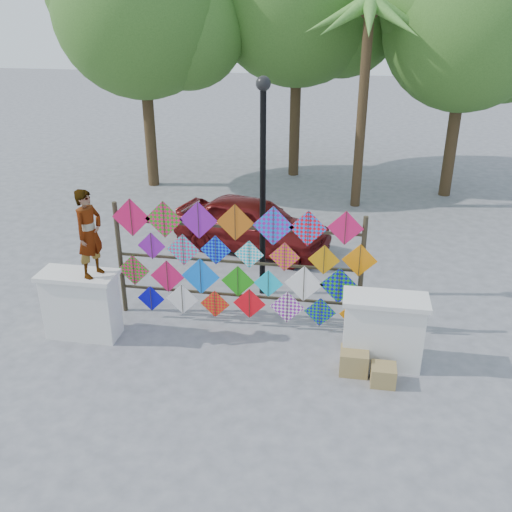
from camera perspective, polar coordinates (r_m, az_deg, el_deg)
name	(u,v)px	position (r m, az deg, el deg)	size (l,w,h in m)	color
ground	(229,342)	(10.56, -2.71, -8.59)	(80.00, 80.00, 0.00)	gray
parapet_left	(81,304)	(10.91, -17.07, -4.64)	(1.40, 0.65, 1.28)	silver
parapet_right	(383,330)	(9.89, 12.57, -7.28)	(1.40, 0.65, 1.28)	silver
kite_rack	(240,264)	(10.57, -1.64, -0.81)	(4.92, 0.24, 2.42)	#30291B
tree_west	(144,11)	(18.78, -11.12, 22.92)	(5.85, 5.20, 8.01)	#4D3B21
tree_east	(471,27)	(18.45, 20.71, 20.64)	(5.40, 4.80, 7.42)	#4D3B21
palm_tree	(368,30)	(16.66, 11.15, 21.29)	(3.62, 3.62, 5.83)	#4D3B21
vendor_woman	(89,234)	(10.17, -16.34, 2.17)	(0.57, 0.38, 1.57)	#99999E
sedan	(253,224)	(14.05, -0.34, 3.22)	(1.57, 3.90, 1.33)	#5E1010
lamppost	(263,170)	(11.19, 0.69, 8.58)	(0.28, 0.28, 4.46)	black
cardboard_box_near	(354,361)	(9.82, 9.77, -10.34)	(0.47, 0.42, 0.42)	#9C874B
cardboard_box_far	(383,375)	(9.67, 12.60, -11.52)	(0.40, 0.37, 0.34)	#9C874B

